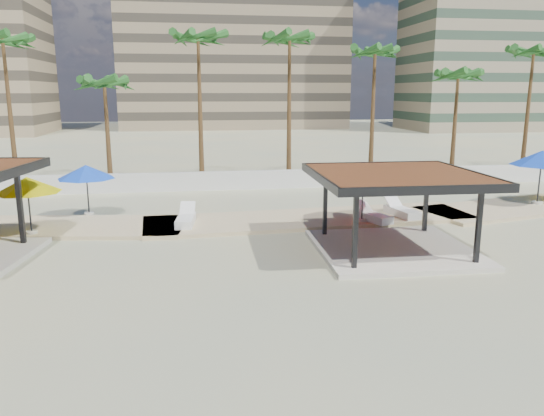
% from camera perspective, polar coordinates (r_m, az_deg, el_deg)
% --- Properties ---
extents(ground, '(200.00, 200.00, 0.00)m').
position_cam_1_polar(ground, '(19.00, 2.96, -6.53)').
color(ground, tan).
rests_on(ground, ground).
extents(promenade, '(44.45, 7.97, 0.24)m').
position_cam_1_polar(promenade, '(26.60, 3.87, -0.89)').
color(promenade, '#C6B284').
rests_on(promenade, ground).
extents(boundary_wall, '(56.00, 0.30, 1.20)m').
position_cam_1_polar(boundary_wall, '(34.26, -2.41, 3.03)').
color(boundary_wall, silver).
rests_on(boundary_wall, ground).
extents(building_mid, '(38.00, 16.00, 30.40)m').
position_cam_1_polar(building_mid, '(96.25, -4.26, 17.17)').
color(building_mid, '#847259').
rests_on(building_mid, ground).
extents(building_east, '(32.00, 15.00, 36.40)m').
position_cam_1_polar(building_east, '(98.91, 24.11, 17.79)').
color(building_east, gray).
rests_on(building_east, ground).
extents(pavilion_central, '(6.34, 6.34, 3.16)m').
position_cam_1_polar(pavilion_central, '(21.07, 13.13, 0.36)').
color(pavilion_central, beige).
rests_on(pavilion_central, ground).
extents(umbrella_b, '(3.61, 3.61, 2.47)m').
position_cam_1_polar(umbrella_b, '(24.71, -24.85, 2.26)').
color(umbrella_b, beige).
rests_on(umbrella_b, promenade).
extents(umbrella_c, '(3.15, 3.15, 2.45)m').
position_cam_1_polar(umbrella_c, '(24.99, 9.79, 3.29)').
color(umbrella_c, beige).
rests_on(umbrella_c, promenade).
extents(umbrella_d, '(4.07, 4.07, 2.92)m').
position_cam_1_polar(umbrella_d, '(31.95, 27.03, 4.80)').
color(umbrella_d, beige).
rests_on(umbrella_d, promenade).
extents(umbrella_f, '(3.03, 3.03, 2.49)m').
position_cam_1_polar(umbrella_f, '(27.56, -19.37, 3.67)').
color(umbrella_f, beige).
rests_on(umbrella_f, promenade).
extents(lounger_a, '(0.97, 2.33, 0.86)m').
position_cam_1_polar(lounger_a, '(24.78, -9.25, -1.25)').
color(lounger_a, white).
rests_on(lounger_a, promenade).
extents(lounger_b, '(1.19, 2.44, 0.88)m').
position_cam_1_polar(lounger_b, '(26.93, 13.73, -0.34)').
color(lounger_b, white).
rests_on(lounger_b, promenade).
extents(lounger_c, '(1.42, 2.29, 0.83)m').
position_cam_1_polar(lounger_c, '(25.57, 10.79, -0.90)').
color(lounger_c, white).
rests_on(lounger_c, promenade).
extents(palm_b, '(3.00, 3.00, 10.12)m').
position_cam_1_polar(palm_b, '(38.13, -26.95, 15.22)').
color(palm_b, brown).
rests_on(palm_b, ground).
extents(palm_c, '(3.00, 3.00, 7.54)m').
position_cam_1_polar(palm_c, '(36.10, -17.58, 12.32)').
color(palm_c, brown).
rests_on(palm_c, ground).
extents(palm_d, '(3.00, 3.00, 10.45)m').
position_cam_1_polar(palm_d, '(36.64, -7.94, 17.05)').
color(palm_d, brown).
rests_on(palm_d, ground).
extents(palm_e, '(3.00, 3.00, 10.42)m').
position_cam_1_polar(palm_e, '(36.74, 1.90, 17.09)').
color(palm_e, brown).
rests_on(palm_e, ground).
extents(palm_f, '(3.00, 3.00, 9.66)m').
position_cam_1_polar(palm_f, '(38.43, 11.01, 15.61)').
color(palm_f, brown).
rests_on(palm_f, ground).
extents(palm_g, '(3.00, 3.00, 8.12)m').
position_cam_1_polar(palm_g, '(40.39, 19.38, 12.93)').
color(palm_g, brown).
rests_on(palm_g, ground).
extents(palm_h, '(3.00, 3.00, 9.83)m').
position_cam_1_polar(palm_h, '(44.05, 26.29, 14.37)').
color(palm_h, brown).
rests_on(palm_h, ground).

